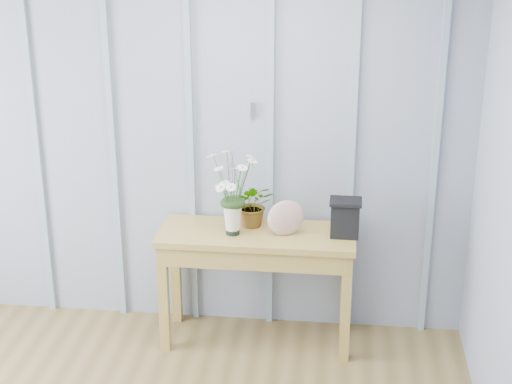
# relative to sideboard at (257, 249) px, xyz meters

# --- Properties ---
(room_shell) EXTENTS (4.00, 4.50, 2.50)m
(room_shell) POSITION_rel_sideboard_xyz_m (-0.69, -1.08, 1.35)
(room_shell) COLOR #8E97AB
(room_shell) RESTS_ON ground
(sideboard) EXTENTS (1.20, 0.45, 0.75)m
(sideboard) POSITION_rel_sideboard_xyz_m (0.00, 0.00, 0.00)
(sideboard) COLOR #A2843B
(sideboard) RESTS_ON ground
(daisy_vase) EXTENTS (0.37, 0.28, 0.52)m
(daisy_vase) POSITION_rel_sideboard_xyz_m (-0.14, -0.04, 0.44)
(daisy_vase) COLOR black
(daisy_vase) RESTS_ON sideboard
(spider_plant) EXTENTS (0.26, 0.23, 0.28)m
(spider_plant) POSITION_rel_sideboard_xyz_m (-0.03, 0.10, 0.26)
(spider_plant) COLOR #193413
(spider_plant) RESTS_ON sideboard
(felt_disc_vessel) EXTENTS (0.23, 0.13, 0.23)m
(felt_disc_vessel) POSITION_rel_sideboard_xyz_m (0.18, -0.03, 0.23)
(felt_disc_vessel) COLOR #9A5161
(felt_disc_vessel) RESTS_ON sideboard
(carved_box) EXTENTS (0.19, 0.15, 0.23)m
(carved_box) POSITION_rel_sideboard_xyz_m (0.53, 0.00, 0.23)
(carved_box) COLOR black
(carved_box) RESTS_ON sideboard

